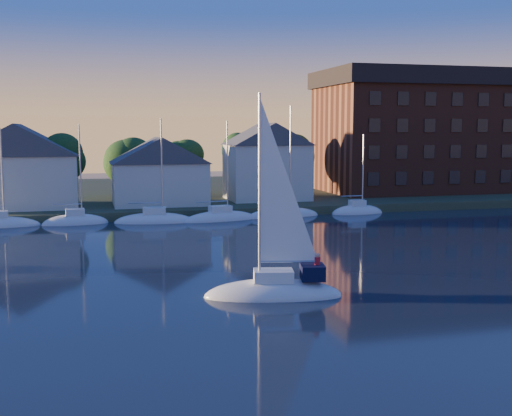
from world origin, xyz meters
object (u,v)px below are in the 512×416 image
object	(u,v)px
clubhouse_centre	(159,170)
clubhouse_east	(267,161)
hero_sailboat	(276,288)
condo_block	(426,131)
clubhouse_west	(19,165)

from	to	relation	value
clubhouse_centre	clubhouse_east	size ratio (longest dim) A/B	1.10
hero_sailboat	clubhouse_east	bearing A→B (deg)	-93.09
condo_block	clubhouse_centre	bearing A→B (deg)	-168.76
clubhouse_centre	condo_block	bearing A→B (deg)	11.24
clubhouse_centre	hero_sailboat	distance (m)	41.68
clubhouse_east	hero_sailboat	distance (m)	45.21
clubhouse_east	clubhouse_west	bearing A→B (deg)	-178.09
clubhouse_west	clubhouse_east	world-z (taller)	clubhouse_east
condo_block	hero_sailboat	world-z (taller)	condo_block
clubhouse_west	hero_sailboat	bearing A→B (deg)	-66.49
clubhouse_west	clubhouse_east	xyz separation A→B (m)	(30.00, 1.00, 0.07)
clubhouse_east	hero_sailboat	size ratio (longest dim) A/B	0.79
condo_block	hero_sailboat	size ratio (longest dim) A/B	2.34
clubhouse_east	condo_block	world-z (taller)	condo_block
clubhouse_west	clubhouse_east	size ratio (longest dim) A/B	1.30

